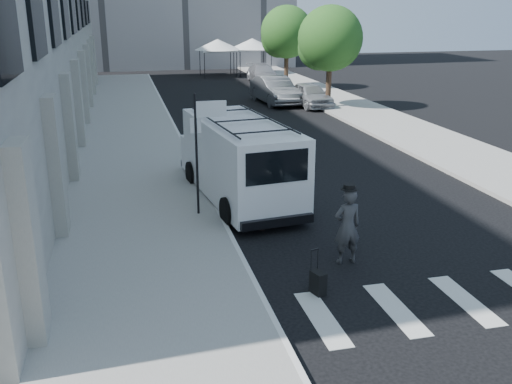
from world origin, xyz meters
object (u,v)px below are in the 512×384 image
businessman (347,226)px  parked_car_c (263,74)px  cargo_van (238,159)px  parked_car_a (310,95)px  briefcase (260,223)px  parked_car_b (275,90)px  suitcase (318,283)px

businessman → parked_car_c: size_ratio=0.38×
cargo_van → parked_car_a: (7.88, 16.25, -0.56)m
businessman → parked_car_a: businessman is taller
briefcase → parked_car_c: (7.85, 31.02, 0.54)m
briefcase → parked_car_b: parked_car_b is taller
cargo_van → parked_car_a: size_ratio=1.61×
businessman → suitcase: bearing=44.6°
parked_car_a → cargo_van: bearing=-119.4°
briefcase → parked_car_a: bearing=59.9°
businessman → briefcase: businessman is taller
parked_car_a → briefcase: bearing=-116.0°
briefcase → cargo_van: cargo_van is taller
businessman → parked_car_a: bearing=-110.6°
suitcase → parked_car_b: size_ratio=0.19×
briefcase → parked_car_a: size_ratio=0.10×
suitcase → parked_car_c: bearing=60.4°
parked_car_b → briefcase: bearing=-110.8°
businessman → parked_car_b: (4.55, 23.29, -0.09)m
businessman → cargo_van: size_ratio=0.27×
businessman → parked_car_a: (6.35, 21.63, -0.20)m
parked_car_b → parked_car_c: parked_car_b is taller
briefcase → cargo_van: 2.96m
businessman → briefcase: size_ratio=4.24×
parked_car_a → parked_car_c: (0.00, 12.03, -0.03)m
parked_car_a → businessman: bearing=-109.9°
cargo_van → parked_car_c: (7.88, 28.29, -0.59)m
cargo_van → parked_car_c: cargo_van is taller
parked_car_a → parked_car_b: size_ratio=0.84×
parked_car_c → cargo_van: bearing=-104.7°
businessman → parked_car_b: bearing=-105.3°
suitcase → cargo_van: bearing=75.4°
briefcase → parked_car_b: (6.05, 20.65, 0.68)m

